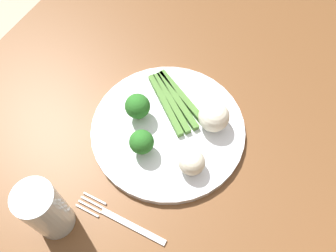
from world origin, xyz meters
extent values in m
cube|color=#B7A88E|center=(0.00, 0.00, -0.01)|extent=(6.00, 6.00, 0.02)
cube|color=brown|center=(0.00, 0.00, 0.72)|extent=(1.15, 0.88, 0.04)
cylinder|color=brown|center=(0.52, 0.38, 0.35)|extent=(0.07, 0.07, 0.70)
cylinder|color=white|center=(0.03, 0.00, 0.75)|extent=(0.29, 0.29, 0.01)
cube|color=#47752D|center=(0.07, 0.03, 0.76)|extent=(0.10, 0.12, 0.01)
cube|color=#47752D|center=(0.08, 0.02, 0.76)|extent=(0.10, 0.12, 0.01)
cube|color=#47752D|center=(0.09, 0.01, 0.76)|extent=(0.09, 0.13, 0.01)
cube|color=#47752D|center=(0.10, 0.01, 0.76)|extent=(0.08, 0.13, 0.01)
cylinder|color=#568E33|center=(0.03, 0.06, 0.77)|extent=(0.02, 0.02, 0.02)
sphere|color=#286B23|center=(0.03, 0.06, 0.79)|extent=(0.05, 0.05, 0.05)
cylinder|color=#568E33|center=(-0.03, 0.02, 0.77)|extent=(0.02, 0.02, 0.02)
sphere|color=#286B23|center=(-0.03, 0.02, 0.79)|extent=(0.04, 0.04, 0.04)
sphere|color=silver|center=(-0.02, -0.07, 0.78)|extent=(0.05, 0.05, 0.05)
sphere|color=white|center=(0.07, -0.07, 0.79)|extent=(0.06, 0.06, 0.06)
cube|color=silver|center=(-0.16, -0.03, 0.75)|extent=(0.01, 0.12, 0.00)
cube|color=silver|center=(-0.15, 0.05, 0.75)|extent=(0.00, 0.05, 0.00)
cube|color=silver|center=(-0.16, 0.05, 0.75)|extent=(0.00, 0.05, 0.00)
cube|color=silver|center=(-0.16, 0.05, 0.75)|extent=(0.00, 0.05, 0.00)
cube|color=silver|center=(-0.17, 0.05, 0.75)|extent=(0.00, 0.05, 0.00)
cylinder|color=silver|center=(-0.21, 0.08, 0.81)|extent=(0.06, 0.06, 0.13)
camera|label=1|loc=(-0.25, -0.15, 1.33)|focal=37.63mm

